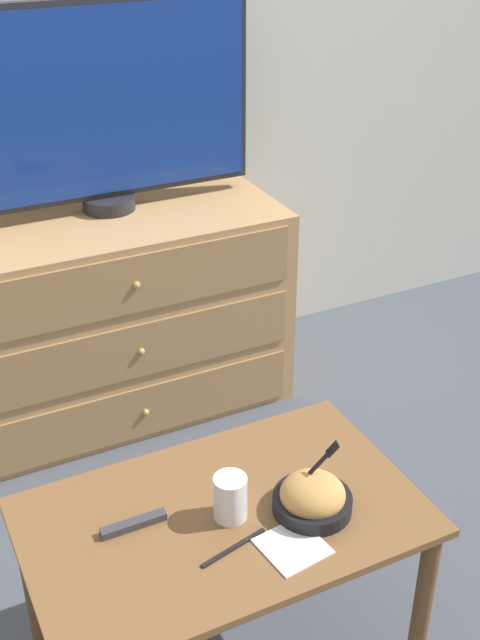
{
  "coord_description": "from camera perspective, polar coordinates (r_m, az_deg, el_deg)",
  "views": [
    {
      "loc": [
        -0.75,
        -2.66,
        1.73
      ],
      "look_at": [
        -0.02,
        -1.17,
        0.79
      ],
      "focal_mm": 45.0,
      "sensor_mm": 36.0,
      "label": 1
    }
  ],
  "objects": [
    {
      "name": "tv",
      "position": [
        2.66,
        -9.9,
        14.69
      ],
      "size": [
        1.02,
        0.18,
        0.67
      ],
      "color": "#232328",
      "rests_on": "dresser"
    },
    {
      "name": "ground_plane",
      "position": [
        3.26,
        -8.77,
        -2.98
      ],
      "size": [
        12.0,
        12.0,
        0.0
      ],
      "primitive_type": "plane",
      "color": "#474C56"
    },
    {
      "name": "takeout_bowl",
      "position": [
        1.83,
        5.18,
        -12.46
      ],
      "size": [
        0.18,
        0.18,
        0.16
      ],
      "color": "black",
      "rests_on": "coffee_table"
    },
    {
      "name": "knife",
      "position": [
        1.76,
        -0.46,
        -15.89
      ],
      "size": [
        0.17,
        0.05,
        0.01
      ],
      "color": "black",
      "rests_on": "coffee_table"
    },
    {
      "name": "napkin",
      "position": [
        1.76,
        3.76,
        -15.76
      ],
      "size": [
        0.14,
        0.14,
        0.0
      ],
      "color": "white",
      "rests_on": "coffee_table"
    },
    {
      "name": "remote_control",
      "position": [
        1.81,
        -7.57,
        -14.19
      ],
      "size": [
        0.15,
        0.02,
        0.02
      ],
      "color": "#38383D",
      "rests_on": "coffee_table"
    },
    {
      "name": "wall_back",
      "position": [
        2.82,
        -11.05,
        20.19
      ],
      "size": [
        12.0,
        0.05,
        2.6
      ],
      "color": "silver",
      "rests_on": "ground_plane"
    },
    {
      "name": "dresser",
      "position": [
        2.83,
        -8.8,
        0.18
      ],
      "size": [
        1.17,
        0.51,
        0.73
      ],
      "color": "tan",
      "rests_on": "ground_plane"
    },
    {
      "name": "drink_cup",
      "position": [
        1.8,
        -0.69,
        -12.66
      ],
      "size": [
        0.08,
        0.08,
        0.11
      ],
      "color": "beige",
      "rests_on": "coffee_table"
    },
    {
      "name": "coffee_table",
      "position": [
        1.89,
        -1.17,
        -15.28
      ],
      "size": [
        0.88,
        0.54,
        0.48
      ],
      "color": "brown",
      "rests_on": "ground_plane"
    }
  ]
}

